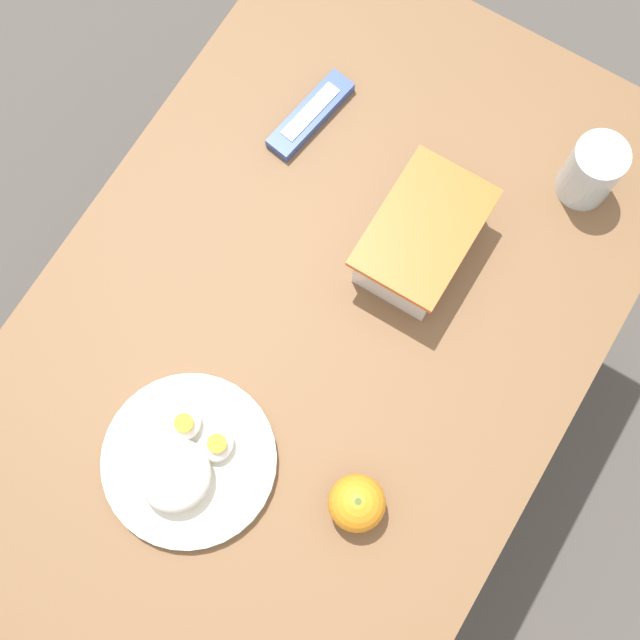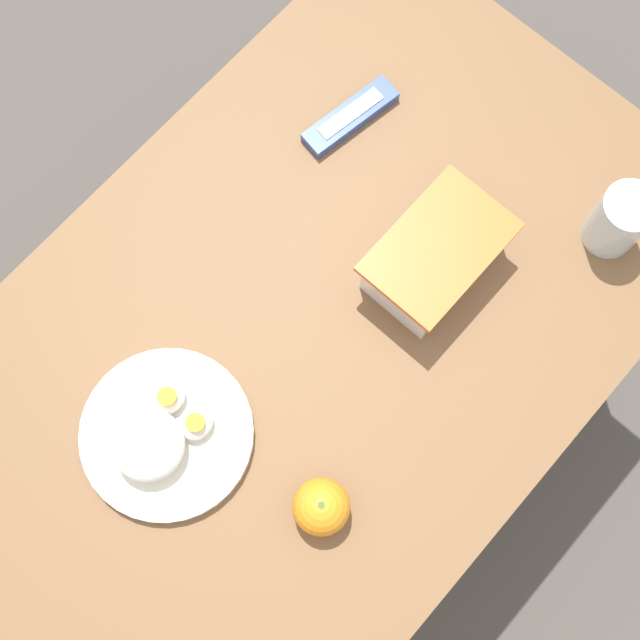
# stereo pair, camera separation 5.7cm
# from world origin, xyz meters

# --- Properties ---
(ground_plane) EXTENTS (10.00, 10.00, 0.00)m
(ground_plane) POSITION_xyz_m (0.00, 0.00, 0.00)
(ground_plane) COLOR #4C4742
(table) EXTENTS (1.21, 0.72, 0.71)m
(table) POSITION_xyz_m (0.00, 0.00, 0.60)
(table) COLOR brown
(table) RESTS_ON ground_plane
(food_container) EXTENTS (0.19, 0.13, 0.09)m
(food_container) POSITION_xyz_m (-0.22, 0.07, 0.75)
(food_container) COLOR white
(food_container) RESTS_ON table
(orange_fruit) EXTENTS (0.07, 0.07, 0.07)m
(orange_fruit) POSITION_xyz_m (0.13, 0.17, 0.75)
(orange_fruit) COLOR orange
(orange_fruit) RESTS_ON table
(rice_plate) EXTENTS (0.23, 0.23, 0.07)m
(rice_plate) POSITION_xyz_m (0.20, -0.04, 0.74)
(rice_plate) COLOR silver
(rice_plate) RESTS_ON table
(candy_bar) EXTENTS (0.16, 0.06, 0.02)m
(candy_bar) POSITION_xyz_m (-0.31, -0.17, 0.72)
(candy_bar) COLOR #334C9E
(candy_bar) RESTS_ON table
(drinking_glass) EXTENTS (0.08, 0.08, 0.11)m
(drinking_glass) POSITION_xyz_m (-0.42, 0.22, 0.77)
(drinking_glass) COLOR silver
(drinking_glass) RESTS_ON table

